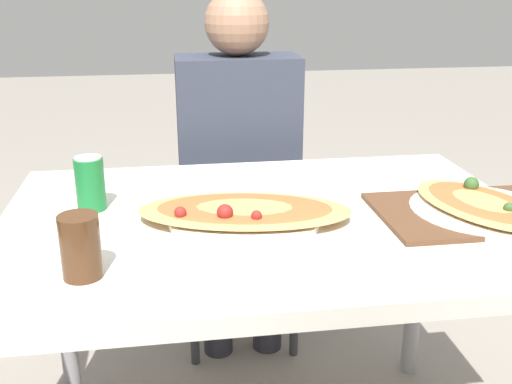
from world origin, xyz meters
name	(u,v)px	position (x,y,z in m)	size (l,w,h in m)	color
dining_table	(267,246)	(0.00, 0.00, 0.66)	(1.19, 0.82, 0.73)	silver
chair_far_seated	(235,196)	(0.01, 0.74, 0.51)	(0.40, 0.40, 0.88)	#3F2D1E
person_seated	(239,150)	(0.01, 0.63, 0.71)	(0.39, 0.23, 1.21)	#2D2D38
pizza_main	(244,213)	(-0.06, -0.02, 0.75)	(0.50, 0.34, 0.06)	white
soda_can	(90,183)	(-0.39, 0.10, 0.80)	(0.07, 0.07, 0.12)	#197233
drink_glass	(81,247)	(-0.37, -0.24, 0.79)	(0.07, 0.07, 0.12)	#4C2D19
serving_tray	(469,212)	(0.45, -0.06, 0.74)	(0.41, 0.29, 0.01)	brown
pizza_second	(482,207)	(0.48, -0.06, 0.75)	(0.32, 0.41, 0.06)	white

